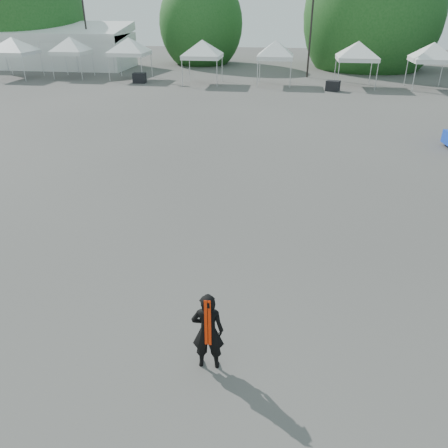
# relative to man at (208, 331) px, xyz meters

# --- Properties ---
(ground) EXTENTS (120.00, 120.00, 0.00)m
(ground) POSITION_rel_man_xyz_m (-0.33, 3.20, -0.79)
(ground) COLOR #474442
(ground) RESTS_ON ground
(marquee) EXTENTS (15.00, 6.25, 4.23)m
(marquee) POSITION_rel_man_xyz_m (-22.33, 38.20, 1.18)
(marquee) COLOR white
(marquee) RESTS_ON ground
(light_pole_west) EXTENTS (0.60, 0.25, 10.30)m
(light_pole_west) POSITION_rel_man_xyz_m (-18.33, 37.20, 4.98)
(light_pole_west) COLOR black
(light_pole_west) RESTS_ON ground
(light_pole_east) EXTENTS (0.60, 0.25, 9.80)m
(light_pole_east) POSITION_rel_man_xyz_m (2.67, 35.20, 4.73)
(light_pole_east) COLOR black
(light_pole_east) RESTS_ON ground
(tree_far_w) EXTENTS (4.80, 4.80, 7.30)m
(tree_far_w) POSITION_rel_man_xyz_m (-26.33, 41.20, 3.75)
(tree_far_w) COLOR #382314
(tree_far_w) RESTS_ON ground
(tree_mid_w) EXTENTS (4.16, 4.16, 6.33)m
(tree_mid_w) POSITION_rel_man_xyz_m (-8.33, 43.20, 3.14)
(tree_mid_w) COLOR #382314
(tree_mid_w) RESTS_ON ground
(tree_mid_e) EXTENTS (5.12, 5.12, 7.79)m
(tree_mid_e) POSITION_rel_man_xyz_m (8.67, 42.20, 4.05)
(tree_mid_e) COLOR #382314
(tree_mid_e) RESTS_ON ground
(tent_a) EXTENTS (4.60, 4.60, 3.88)m
(tent_a) POSITION_rel_man_xyz_m (-22.35, 31.07, 2.27)
(tent_a) COLOR silver
(tent_a) RESTS_ON ground
(tent_b) EXTENTS (3.91, 3.91, 3.88)m
(tent_b) POSITION_rel_man_xyz_m (-17.65, 32.11, 2.27)
(tent_b) COLOR silver
(tent_b) RESTS_ON ground
(tent_c) EXTENTS (4.30, 4.30, 3.88)m
(tent_c) POSITION_rel_man_xyz_m (-12.39, 31.99, 2.27)
(tent_c) COLOR silver
(tent_c) RESTS_ON ground
(tent_d) EXTENTS (4.18, 4.18, 3.88)m
(tent_d) POSITION_rel_man_xyz_m (-5.84, 30.53, 2.27)
(tent_d) COLOR silver
(tent_d) RESTS_ON ground
(tent_e) EXTENTS (3.88, 3.88, 3.88)m
(tent_e) POSITION_rel_man_xyz_m (-0.07, 30.87, 2.27)
(tent_e) COLOR silver
(tent_e) RESTS_ON ground
(tent_f) EXTENTS (4.26, 4.26, 3.88)m
(tent_f) POSITION_rel_man_xyz_m (6.18, 30.88, 2.27)
(tent_f) COLOR silver
(tent_f) RESTS_ON ground
(tent_g) EXTENTS (4.01, 4.01, 3.88)m
(tent_g) POSITION_rel_man_xyz_m (11.56, 30.64, 2.27)
(tent_g) COLOR silver
(tent_g) RESTS_ON ground
(man) EXTENTS (0.60, 0.42, 1.57)m
(man) POSITION_rel_man_xyz_m (0.00, 0.00, 0.00)
(man) COLOR black
(man) RESTS_ON ground
(crate_west) EXTENTS (1.05, 0.84, 0.78)m
(crate_west) POSITION_rel_man_xyz_m (-11.07, 30.14, -0.40)
(crate_west) COLOR black
(crate_west) RESTS_ON ground
(crate_mid) EXTENTS (1.14, 1.01, 0.74)m
(crate_mid) POSITION_rel_man_xyz_m (4.39, 28.66, -0.42)
(crate_mid) COLOR black
(crate_mid) RESTS_ON ground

